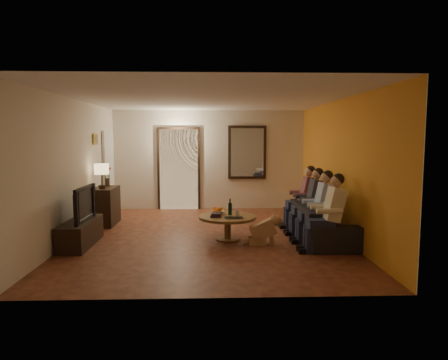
{
  "coord_description": "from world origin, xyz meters",
  "views": [
    {
      "loc": [
        0.03,
        -7.52,
        1.87
      ],
      "look_at": [
        0.3,
        0.3,
        1.05
      ],
      "focal_mm": 32.0,
      "sensor_mm": 36.0,
      "label": 1
    }
  ],
  "objects_px": {
    "sofa": "(321,222)",
    "person_a": "(330,216)",
    "dresser": "(105,206)",
    "dog": "(263,229)",
    "laptop": "(234,218)",
    "person_c": "(312,204)",
    "wine_bottle": "(230,207)",
    "coffee_table": "(228,228)",
    "tv_stand": "(80,233)",
    "table_lamp": "(102,176)",
    "bowl": "(218,212)",
    "person_b": "(320,210)",
    "person_d": "(304,199)",
    "tv": "(79,204)"
  },
  "relations": [
    {
      "from": "dresser",
      "to": "dog",
      "type": "height_order",
      "value": "dresser"
    },
    {
      "from": "coffee_table",
      "to": "table_lamp",
      "type": "bearing_deg",
      "value": 155.26
    },
    {
      "from": "person_b",
      "to": "person_c",
      "type": "xyz_separation_m",
      "value": [
        0.0,
        0.6,
        0.0
      ]
    },
    {
      "from": "coffee_table",
      "to": "dresser",
      "type": "bearing_deg",
      "value": 151.38
    },
    {
      "from": "table_lamp",
      "to": "dresser",
      "type": "bearing_deg",
      "value": 90.0
    },
    {
      "from": "dresser",
      "to": "tv",
      "type": "distance_m",
      "value": 1.74
    },
    {
      "from": "person_c",
      "to": "dog",
      "type": "bearing_deg",
      "value": -145.4
    },
    {
      "from": "person_a",
      "to": "person_d",
      "type": "height_order",
      "value": "same"
    },
    {
      "from": "sofa",
      "to": "person_a",
      "type": "relative_size",
      "value": 1.82
    },
    {
      "from": "person_a",
      "to": "laptop",
      "type": "distance_m",
      "value": 1.65
    },
    {
      "from": "person_a",
      "to": "bowl",
      "type": "bearing_deg",
      "value": 149.81
    },
    {
      "from": "person_c",
      "to": "wine_bottle",
      "type": "distance_m",
      "value": 1.62
    },
    {
      "from": "wine_bottle",
      "to": "person_a",
      "type": "bearing_deg",
      "value": -30.56
    },
    {
      "from": "sofa",
      "to": "person_b",
      "type": "distance_m",
      "value": 0.42
    },
    {
      "from": "dresser",
      "to": "bowl",
      "type": "xyz_separation_m",
      "value": [
        2.42,
        -1.2,
        0.08
      ]
    },
    {
      "from": "tv_stand",
      "to": "person_d",
      "type": "relative_size",
      "value": 1.09
    },
    {
      "from": "person_d",
      "to": "laptop",
      "type": "height_order",
      "value": "person_d"
    },
    {
      "from": "tv_stand",
      "to": "laptop",
      "type": "xyz_separation_m",
      "value": [
        2.7,
        0.01,
        0.24
      ]
    },
    {
      "from": "sofa",
      "to": "dresser",
      "type": "bearing_deg",
      "value": 73.19
    },
    {
      "from": "bowl",
      "to": "laptop",
      "type": "distance_m",
      "value": 0.57
    },
    {
      "from": "dog",
      "to": "laptop",
      "type": "height_order",
      "value": "dog"
    },
    {
      "from": "tv",
      "to": "person_a",
      "type": "relative_size",
      "value": 0.88
    },
    {
      "from": "table_lamp",
      "to": "person_d",
      "type": "distance_m",
      "value": 4.28
    },
    {
      "from": "dresser",
      "to": "sofa",
      "type": "height_order",
      "value": "dresser"
    },
    {
      "from": "person_b",
      "to": "laptop",
      "type": "relative_size",
      "value": 3.65
    },
    {
      "from": "table_lamp",
      "to": "sofa",
      "type": "relative_size",
      "value": 0.25
    },
    {
      "from": "person_a",
      "to": "person_d",
      "type": "distance_m",
      "value": 1.8
    },
    {
      "from": "person_c",
      "to": "dog",
      "type": "relative_size",
      "value": 2.14
    },
    {
      "from": "person_c",
      "to": "laptop",
      "type": "bearing_deg",
      "value": -157.67
    },
    {
      "from": "tv_stand",
      "to": "tv",
      "type": "distance_m",
      "value": 0.52
    },
    {
      "from": "tv_stand",
      "to": "sofa",
      "type": "xyz_separation_m",
      "value": [
        4.34,
        0.35,
        0.1
      ]
    },
    {
      "from": "person_d",
      "to": "bowl",
      "type": "bearing_deg",
      "value": -158.07
    },
    {
      "from": "dresser",
      "to": "person_d",
      "type": "relative_size",
      "value": 0.76
    },
    {
      "from": "person_a",
      "to": "wine_bottle",
      "type": "height_order",
      "value": "person_a"
    },
    {
      "from": "dresser",
      "to": "person_d",
      "type": "xyz_separation_m",
      "value": [
        4.24,
        -0.46,
        0.2
      ]
    },
    {
      "from": "person_d",
      "to": "wine_bottle",
      "type": "height_order",
      "value": "person_d"
    },
    {
      "from": "person_b",
      "to": "wine_bottle",
      "type": "xyz_separation_m",
      "value": [
        -1.6,
        0.34,
        0.01
      ]
    },
    {
      "from": "tv",
      "to": "person_a",
      "type": "height_order",
      "value": "person_a"
    },
    {
      "from": "table_lamp",
      "to": "wine_bottle",
      "type": "bearing_deg",
      "value": -22.51
    },
    {
      "from": "tv_stand",
      "to": "person_c",
      "type": "xyz_separation_m",
      "value": [
        4.24,
        0.65,
        0.38
      ]
    },
    {
      "from": "person_b",
      "to": "dog",
      "type": "height_order",
      "value": "person_b"
    },
    {
      "from": "sofa",
      "to": "bowl",
      "type": "height_order",
      "value": "sofa"
    },
    {
      "from": "person_c",
      "to": "person_b",
      "type": "bearing_deg",
      "value": -90.0
    },
    {
      "from": "table_lamp",
      "to": "person_c",
      "type": "distance_m",
      "value": 4.35
    },
    {
      "from": "wine_bottle",
      "to": "coffee_table",
      "type": "bearing_deg",
      "value": -116.57
    },
    {
      "from": "person_d",
      "to": "dog",
      "type": "distance_m",
      "value": 1.71
    },
    {
      "from": "laptop",
      "to": "person_c",
      "type": "bearing_deg",
      "value": 20.83
    },
    {
      "from": "table_lamp",
      "to": "sofa",
      "type": "height_order",
      "value": "table_lamp"
    },
    {
      "from": "sofa",
      "to": "coffee_table",
      "type": "height_order",
      "value": "sofa"
    },
    {
      "from": "person_b",
      "to": "wine_bottle",
      "type": "distance_m",
      "value": 1.64
    }
  ]
}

